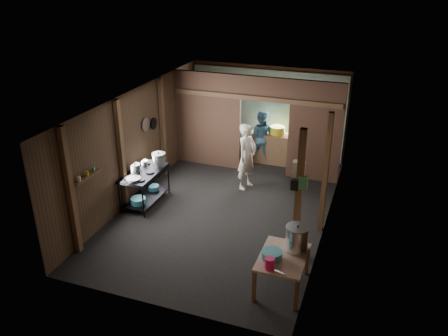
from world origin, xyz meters
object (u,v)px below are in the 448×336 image
at_px(yellow_tub, 277,130).
at_px(cook, 247,157).
at_px(gas_range, 145,187).
at_px(stove_pot_large, 159,160).
at_px(prep_table, 282,272).
at_px(pink_bucket, 270,263).
at_px(stock_pot, 297,239).

height_order(yellow_tub, cook, cook).
relative_size(gas_range, yellow_tub, 3.47).
height_order(gas_range, yellow_tub, yellow_tub).
height_order(stove_pot_large, cook, cook).
xyz_separation_m(gas_range, stove_pot_large, (0.17, 0.45, 0.55)).
bearing_deg(prep_table, pink_bucket, -108.68).
bearing_deg(prep_table, gas_range, 152.76).
relative_size(prep_table, yellow_tub, 2.73).
bearing_deg(pink_bucket, yellow_tub, 102.43).
relative_size(stock_pot, pink_bucket, 2.42).
xyz_separation_m(gas_range, stock_pot, (3.88, -1.63, 0.45)).
relative_size(yellow_tub, cook, 0.24).
distance_m(pink_bucket, yellow_tub, 5.82).
bearing_deg(pink_bucket, stove_pot_large, 140.99).
bearing_deg(yellow_tub, gas_range, -124.57).
relative_size(pink_bucket, cook, 0.12).
distance_m(gas_range, yellow_tub, 4.13).
bearing_deg(gas_range, prep_table, -27.24).
height_order(stock_pot, yellow_tub, stock_pot).
distance_m(stock_pot, yellow_tub, 5.24).
height_order(prep_table, yellow_tub, yellow_tub).
bearing_deg(prep_table, stove_pot_large, 146.35).
xyz_separation_m(stock_pot, cook, (-1.89, 3.23, -0.02)).
relative_size(pink_bucket, yellow_tub, 0.50).
relative_size(prep_table, stove_pot_large, 3.34).
distance_m(stove_pot_large, yellow_tub, 3.63).
bearing_deg(stove_pot_large, stock_pot, -29.30).
bearing_deg(stock_pot, yellow_tub, 107.28).
bearing_deg(stock_pot, gas_range, 157.15).
xyz_separation_m(prep_table, stock_pot, (0.17, 0.28, 0.54)).
bearing_deg(yellow_tub, cook, -100.65).
height_order(prep_table, stove_pot_large, stove_pot_large).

